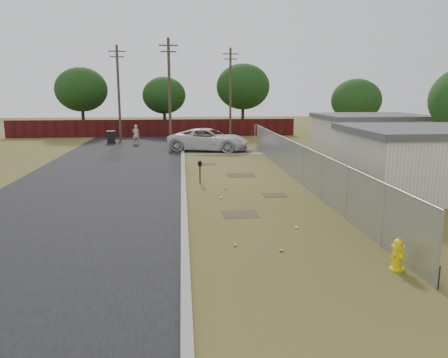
{
  "coord_description": "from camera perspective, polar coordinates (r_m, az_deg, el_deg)",
  "views": [
    {
      "loc": [
        -3.02,
        -21.39,
        4.78
      ],
      "look_at": [
        -1.29,
        -3.37,
        1.1
      ],
      "focal_mm": 35.0,
      "sensor_mm": 36.0,
      "label": 1
    }
  ],
  "objects": [
    {
      "name": "utility_poles",
      "position": [
        42.06,
        -6.5,
        11.31
      ],
      "size": [
        12.6,
        8.24,
        9.0
      ],
      "color": "#4E4334",
      "rests_on": "ground"
    },
    {
      "name": "scattered_litter",
      "position": [
        18.66,
        3.33,
        -3.24
      ],
      "size": [
        2.49,
        12.28,
        0.07
      ],
      "color": "white",
      "rests_on": "ground"
    },
    {
      "name": "street",
      "position": [
        30.06,
        -12.57,
        2.1
      ],
      "size": [
        15.1,
        60.0,
        0.12
      ],
      "color": "black",
      "rests_on": "ground"
    },
    {
      "name": "houses",
      "position": [
        27.81,
        21.83,
        4.02
      ],
      "size": [
        9.3,
        17.24,
        3.1
      ],
      "color": "silver",
      "rests_on": "ground"
    },
    {
      "name": "trash_bin",
      "position": [
        41.52,
        -14.55,
        5.33
      ],
      "size": [
        0.9,
        0.89,
        1.14
      ],
      "color": "black",
      "rests_on": "ground"
    },
    {
      "name": "horizon_trees",
      "position": [
        45.11,
        -0.59,
        11.3
      ],
      "size": [
        33.32,
        31.94,
        7.78
      ],
      "color": "#362818",
      "rests_on": "ground"
    },
    {
      "name": "fire_hydrant",
      "position": [
        12.81,
        21.74,
        -9.21
      ],
      "size": [
        0.47,
        0.47,
        0.92
      ],
      "color": "yellow",
      "rests_on": "ground"
    },
    {
      "name": "pickup_truck",
      "position": [
        35.26,
        -1.96,
        5.16
      ],
      "size": [
        7.07,
        4.86,
        1.8
      ],
      "primitive_type": "imported",
      "rotation": [
        0.0,
        0.0,
        1.25
      ],
      "color": "silver",
      "rests_on": "ground"
    },
    {
      "name": "privacy_fence",
      "position": [
        46.65,
        -9.19,
        6.58
      ],
      "size": [
        30.0,
        0.12,
        1.8
      ],
      "primitive_type": "cube",
      "color": "#440E10",
      "rests_on": "ground"
    },
    {
      "name": "chainlink_fence",
      "position": [
        23.58,
        9.69,
        1.6
      ],
      "size": [
        0.1,
        27.06,
        2.02
      ],
      "color": "#94979C",
      "rests_on": "ground"
    },
    {
      "name": "pedestrian",
      "position": [
        40.4,
        -11.43,
        5.72
      ],
      "size": [
        0.69,
        0.5,
        1.75
      ],
      "primitive_type": "imported",
      "rotation": [
        0.0,
        0.0,
        3.28
      ],
      "color": "#C3AF8F",
      "rests_on": "ground"
    },
    {
      "name": "mailbox",
      "position": [
        22.88,
        -3.17,
        1.81
      ],
      "size": [
        0.19,
        0.51,
        1.19
      ],
      "color": "brown",
      "rests_on": "ground"
    },
    {
      "name": "ground",
      "position": [
        22.12,
        2.49,
        -1.0
      ],
      "size": [
        120.0,
        120.0,
        0.0
      ],
      "primitive_type": "plane",
      "color": "brown",
      "rests_on": "ground"
    }
  ]
}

